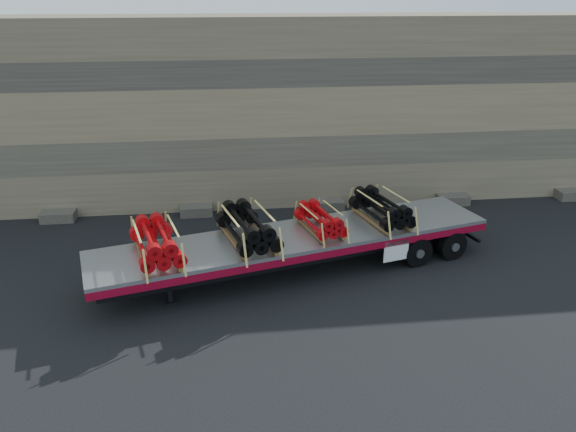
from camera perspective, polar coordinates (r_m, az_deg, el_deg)
name	(u,v)px	position (r m, az deg, el deg)	size (l,w,h in m)	color
ground	(291,268)	(17.18, 0.31, -5.28)	(120.00, 120.00, 0.00)	black
rock_wall	(271,110)	(22.15, -1.74, 10.67)	(44.00, 3.00, 7.00)	#7A6B54
trailer	(296,253)	(16.74, 0.79, -3.77)	(11.95, 2.30, 1.20)	#B4B7BC
bundle_front	(156,243)	(15.38, -13.22, -2.70)	(1.16, 2.32, 0.82)	red
bundle_midfront	(248,228)	(15.85, -4.11, -1.26)	(1.23, 2.46, 0.87)	black
bundle_midrear	(320,220)	(16.64, 3.30, -0.45)	(0.94, 1.88, 0.67)	red
bundle_rear	(382,209)	(17.53, 9.49, 0.71)	(1.12, 2.24, 0.80)	black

